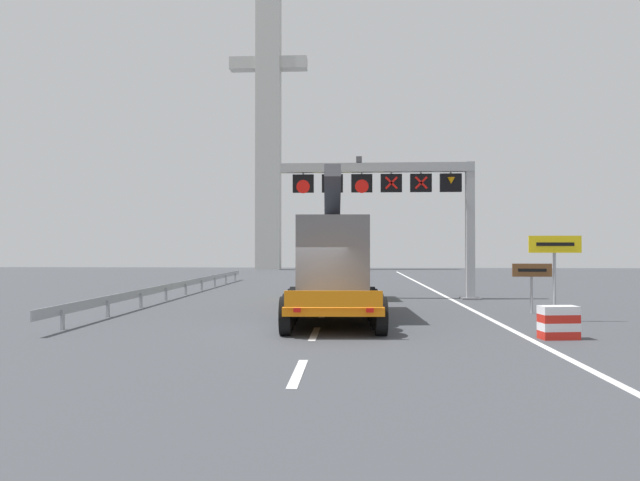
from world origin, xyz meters
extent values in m
plane|color=#424449|center=(0.00, 0.00, 0.00)|extent=(112.00, 112.00, 0.00)
cube|color=silver|center=(0.33, -6.00, 0.01)|extent=(0.20, 2.60, 0.01)
cube|color=silver|center=(0.33, -0.79, 0.01)|extent=(0.20, 2.60, 0.01)
cube|color=silver|center=(0.33, 4.42, 0.01)|extent=(0.20, 2.60, 0.01)
cube|color=silver|center=(0.33, 9.63, 0.01)|extent=(0.20, 2.60, 0.01)
cube|color=silver|center=(0.33, 14.84, 0.01)|extent=(0.20, 2.60, 0.01)
cube|color=silver|center=(0.33, 20.05, 0.01)|extent=(0.20, 2.60, 0.01)
cube|color=silver|center=(0.33, 25.26, 0.01)|extent=(0.20, 2.60, 0.01)
cube|color=silver|center=(0.33, 30.48, 0.01)|extent=(0.20, 2.60, 0.01)
cube|color=silver|center=(6.20, 12.00, 0.01)|extent=(0.20, 63.00, 0.01)
cube|color=#9EA0A5|center=(7.15, 10.92, 3.34)|extent=(0.40, 0.40, 6.68)
cube|color=slate|center=(7.15, 10.92, 0.04)|extent=(0.90, 0.90, 0.08)
cube|color=#9EA0A5|center=(2.63, 10.92, 6.43)|extent=(9.46, 0.44, 0.44)
cube|color=#4C4C51|center=(1.77, 10.92, 6.83)|extent=(0.28, 0.40, 0.28)
cube|color=black|center=(6.23, 10.92, 5.66)|extent=(1.03, 0.24, 0.89)
cube|color=#9EA0A5|center=(6.23, 10.92, 6.16)|extent=(0.08, 0.08, 0.16)
cone|color=orange|center=(6.23, 10.79, 5.75)|extent=(0.37, 0.37, 0.31)
cube|color=black|center=(4.79, 10.92, 5.66)|extent=(1.03, 0.24, 0.89)
cube|color=#9EA0A5|center=(4.79, 10.92, 6.16)|extent=(0.08, 0.08, 0.16)
cube|color=red|center=(4.79, 10.79, 5.66)|extent=(0.63, 0.02, 0.63)
cube|color=red|center=(4.79, 10.79, 5.66)|extent=(0.63, 0.02, 0.63)
cube|color=black|center=(3.35, 10.92, 5.66)|extent=(1.03, 0.24, 0.89)
cube|color=#9EA0A5|center=(3.35, 10.92, 6.16)|extent=(0.08, 0.08, 0.16)
cube|color=red|center=(3.35, 10.79, 5.66)|extent=(0.63, 0.02, 0.63)
cube|color=red|center=(3.35, 10.79, 5.66)|extent=(0.63, 0.02, 0.63)
cube|color=black|center=(1.90, 10.92, 5.66)|extent=(1.03, 0.24, 0.89)
cube|color=#9EA0A5|center=(1.90, 10.92, 6.16)|extent=(0.08, 0.08, 0.16)
cone|color=red|center=(1.90, 10.79, 5.50)|extent=(0.66, 0.02, 0.66)
cube|color=black|center=(0.46, 10.92, 5.66)|extent=(1.03, 0.24, 0.89)
cube|color=#9EA0A5|center=(0.46, 10.92, 6.16)|extent=(0.08, 0.08, 0.16)
cone|color=red|center=(0.46, 10.79, 5.50)|extent=(0.66, 0.02, 0.66)
cube|color=black|center=(-0.98, 10.92, 5.66)|extent=(1.03, 0.24, 0.89)
cube|color=#9EA0A5|center=(-0.98, 10.92, 6.16)|extent=(0.08, 0.08, 0.16)
cone|color=red|center=(-0.98, 10.79, 5.50)|extent=(0.66, 0.02, 0.66)
cube|color=orange|center=(0.70, 3.47, 0.73)|extent=(3.19, 10.50, 0.24)
cube|color=orange|center=(0.90, -1.81, 1.10)|extent=(2.66, 0.18, 0.44)
cylinder|color=black|center=(-0.48, -1.08, 0.55)|extent=(0.36, 1.11, 1.10)
cylinder|color=black|center=(2.22, -0.97, 0.55)|extent=(0.36, 1.11, 1.10)
cylinder|color=black|center=(-0.52, -0.03, 0.55)|extent=(0.36, 1.11, 1.10)
cylinder|color=black|center=(2.18, 0.07, 0.55)|extent=(0.36, 1.11, 1.10)
cylinder|color=black|center=(-0.56, 1.02, 0.55)|extent=(0.36, 1.11, 1.10)
cylinder|color=black|center=(2.14, 1.12, 0.55)|extent=(0.36, 1.11, 1.10)
cylinder|color=black|center=(-0.60, 2.07, 0.55)|extent=(0.36, 1.11, 1.10)
cylinder|color=black|center=(2.10, 2.17, 0.55)|extent=(0.36, 1.11, 1.10)
cylinder|color=black|center=(-0.64, 3.12, 0.55)|extent=(0.36, 1.11, 1.10)
cylinder|color=black|center=(2.06, 3.22, 0.55)|extent=(0.36, 1.11, 1.10)
cube|color=gold|center=(0.43, 10.57, 2.10)|extent=(2.70, 3.30, 3.10)
cube|color=black|center=(0.43, 10.57, 2.80)|extent=(2.72, 3.32, 0.60)
cylinder|color=black|center=(-0.89, 11.40, 0.55)|extent=(0.38, 1.11, 1.10)
cylinder|color=black|center=(1.68, 11.49, 0.55)|extent=(0.38, 1.11, 1.10)
cylinder|color=black|center=(-0.82, 9.40, 0.55)|extent=(0.38, 1.11, 1.10)
cylinder|color=black|center=(1.76, 9.50, 0.55)|extent=(0.38, 1.11, 1.10)
cube|color=#565B66|center=(0.68, 3.87, 2.20)|extent=(2.59, 5.81, 2.70)
cube|color=#2D2D33|center=(0.71, 3.01, 4.15)|extent=(0.67, 2.96, 2.29)
cube|color=red|center=(-0.08, -1.88, 0.80)|extent=(0.20, 0.07, 0.12)
cube|color=red|center=(1.88, -1.81, 0.80)|extent=(0.20, 0.07, 0.12)
cylinder|color=#9EA0A5|center=(8.23, 2.46, 1.45)|extent=(0.10, 0.10, 2.89)
cube|color=yellow|center=(8.23, 2.40, 2.60)|extent=(1.74, 0.06, 0.58)
cube|color=black|center=(8.23, 2.37, 2.60)|extent=(1.25, 0.01, 0.12)
cylinder|color=#9EA0A5|center=(8.22, 4.88, 0.94)|extent=(0.10, 0.10, 1.89)
cube|color=brown|center=(8.22, 4.82, 1.64)|extent=(1.47, 0.06, 0.50)
cube|color=black|center=(8.22, 4.79, 1.64)|extent=(1.06, 0.01, 0.12)
cube|color=red|center=(7.00, -1.37, 0.11)|extent=(1.06, 0.63, 0.23)
cube|color=white|center=(7.00, -1.37, 0.34)|extent=(1.06, 0.63, 0.22)
cube|color=red|center=(7.00, -1.37, 0.56)|extent=(1.06, 0.63, 0.23)
cube|color=white|center=(7.00, -1.37, 0.79)|extent=(1.06, 0.63, 0.23)
cube|color=#999EA3|center=(-7.40, 12.63, 0.60)|extent=(0.04, 29.25, 0.32)
cube|color=#999EA3|center=(-7.34, -0.37, 0.30)|extent=(0.10, 0.10, 0.60)
cube|color=#999EA3|center=(-7.34, 2.88, 0.30)|extent=(0.10, 0.10, 0.60)
cube|color=#999EA3|center=(-7.34, 6.13, 0.30)|extent=(0.10, 0.10, 0.60)
cube|color=#999EA3|center=(-7.34, 9.38, 0.30)|extent=(0.10, 0.10, 0.60)
cube|color=#999EA3|center=(-7.34, 12.63, 0.30)|extent=(0.10, 0.10, 0.60)
cube|color=#999EA3|center=(-7.34, 15.88, 0.30)|extent=(0.10, 0.10, 0.60)
cube|color=#999EA3|center=(-7.34, 19.13, 0.30)|extent=(0.10, 0.10, 0.60)
cube|color=#999EA3|center=(-7.34, 22.38, 0.30)|extent=(0.10, 0.10, 0.60)
cube|color=#999EA3|center=(-7.34, 25.63, 0.30)|extent=(0.10, 0.10, 0.60)
cube|color=#B7B7B2|center=(-8.20, 48.94, 19.32)|extent=(2.80, 2.00, 38.64)
cube|color=#B7B7B2|center=(-8.20, 48.94, 23.96)|extent=(9.00, 1.60, 1.40)
camera|label=1|loc=(1.37, -17.34, 2.46)|focal=32.32mm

